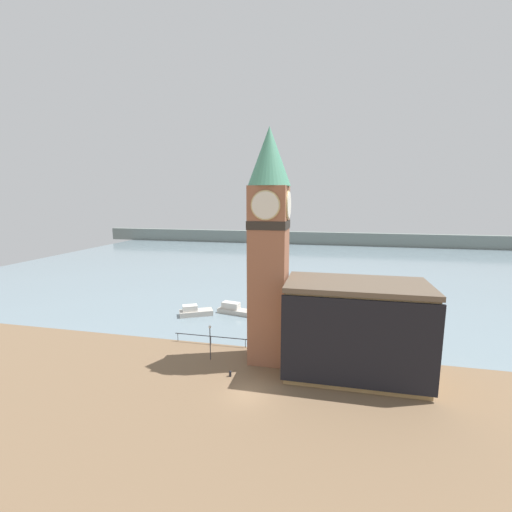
# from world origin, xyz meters

# --- Properties ---
(ground_plane) EXTENTS (160.00, 160.00, 0.00)m
(ground_plane) POSITION_xyz_m (0.00, 0.00, 0.00)
(ground_plane) COLOR brown
(water) EXTENTS (160.00, 120.00, 0.00)m
(water) POSITION_xyz_m (0.00, 70.21, -0.00)
(water) COLOR gray
(water) RESTS_ON ground_plane
(far_shoreline) EXTENTS (180.00, 3.00, 5.00)m
(far_shoreline) POSITION_xyz_m (0.00, 110.21, 2.50)
(far_shoreline) COLOR slate
(far_shoreline) RESTS_ON water
(pier_railing) EXTENTS (9.56, 0.08, 1.09)m
(pier_railing) POSITION_xyz_m (-7.18, 9.96, 0.94)
(pier_railing) COLOR #232328
(pier_railing) RESTS_ON ground_plane
(clock_tower) EXTENTS (4.55, 4.55, 25.44)m
(clock_tower) POSITION_xyz_m (0.59, 7.57, 13.51)
(clock_tower) COLOR #935B42
(clock_tower) RESTS_ON ground_plane
(pier_building) EXTENTS (14.17, 7.80, 9.81)m
(pier_building) POSITION_xyz_m (9.85, 6.12, 4.92)
(pier_building) COLOR #A88451
(pier_building) RESTS_ON ground_plane
(boat_near) EXTENTS (6.63, 3.21, 1.76)m
(boat_near) POSITION_xyz_m (-7.36, 21.89, 0.63)
(boat_near) COLOR #B7B2A8
(boat_near) RESTS_ON water
(boat_far) EXTENTS (5.52, 4.22, 1.69)m
(boat_far) POSITION_xyz_m (-13.41, 19.71, 0.62)
(boat_far) COLOR #B7B2A8
(boat_far) RESTS_ON water
(mooring_bollard_near) EXTENTS (0.27, 0.27, 0.62)m
(mooring_bollard_near) POSITION_xyz_m (-2.53, 2.90, 0.33)
(mooring_bollard_near) COLOR black
(mooring_bollard_near) RESTS_ON ground_plane
(lamp_post) EXTENTS (0.32, 0.32, 4.05)m
(lamp_post) POSITION_xyz_m (-5.82, 6.04, 2.82)
(lamp_post) COLOR #2D2D33
(lamp_post) RESTS_ON ground_plane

